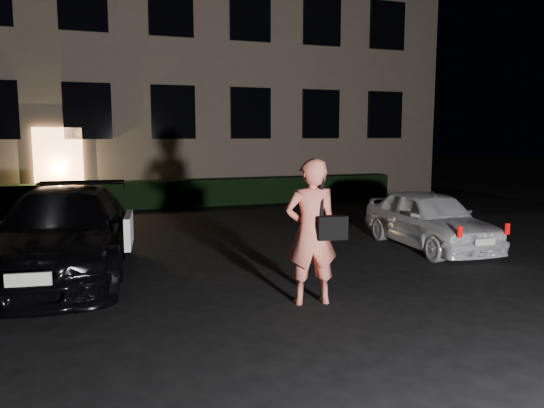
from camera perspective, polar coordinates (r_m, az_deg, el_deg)
name	(u,v)px	position (r m, az deg, el deg)	size (l,w,h in m)	color
ground	(311,306)	(7.31, 4.18, -10.92)	(80.00, 80.00, 0.00)	black
building	(154,37)	(21.82, -12.54, 17.12)	(20.00, 8.11, 12.00)	#766454
hedge	(178,193)	(17.17, -10.12, 1.13)	(15.00, 0.70, 0.85)	black
sedan	(65,233)	(9.31, -21.42, -2.90)	(2.61, 5.12, 1.42)	black
hatch	(429,219)	(11.27, 16.56, -1.55)	(1.56, 3.54, 1.18)	white
man	(312,232)	(7.20, 4.30, -2.98)	(0.83, 0.58, 1.99)	#EB7260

